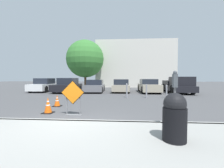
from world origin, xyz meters
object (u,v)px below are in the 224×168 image
parked_car_second (68,86)px  bollard_nearest (127,90)px  parked_car_fifth (149,86)px  road_closed_sign (73,96)px  parking_meter (175,89)px  trash_bin (175,117)px  parked_car_nearest (44,85)px  parked_car_third (95,86)px  pickup_truck (178,86)px  traffic_cone_second (57,101)px  bollard_second (146,91)px  bollard_third (167,91)px  parked_car_fourth (121,86)px  traffic_cone_nearest (48,105)px

parked_car_second → bollard_nearest: bearing=148.6°
parked_car_fifth → bollard_nearest: parked_car_fifth is taller
road_closed_sign → parking_meter: size_ratio=0.90×
parked_car_fifth → trash_bin: size_ratio=4.28×
road_closed_sign → parked_car_nearest: (-6.76, 10.25, -0.11)m
parked_car_fifth → bollard_nearest: bearing=60.9°
parked_car_second → parked_car_third: bearing=-168.2°
bollard_nearest → parking_meter: (1.13, -7.29, 0.63)m
parked_car_nearest → parked_car_fifth: size_ratio=0.91×
pickup_truck → traffic_cone_second: bearing=41.9°
bollard_second → bollard_third: 1.49m
trash_bin → bollard_third: trash_bin is taller
parked_car_nearest → parked_car_third: 5.74m
bollard_nearest → bollard_second: 1.49m
parked_car_fifth → pickup_truck: bearing=168.2°
bollard_nearest → pickup_truck: bearing=36.8°
parking_meter → parked_car_third: bearing=110.5°
traffic_cone_second → parked_car_fourth: (3.34, 8.58, 0.33)m
pickup_truck → parked_car_third: bearing=-3.1°
road_closed_sign → bollard_second: 6.80m
traffic_cone_nearest → parking_meter: size_ratio=0.44×
traffic_cone_nearest → parked_car_fifth: (5.93, 9.80, 0.32)m
traffic_cone_second → road_closed_sign: bearing=-50.9°
bollard_second → parked_car_third: bearing=136.3°
traffic_cone_nearest → parked_car_third: 9.94m
parking_meter → bollard_nearest: bearing=98.8°
bollard_third → parked_car_fourth: bearing=125.8°
traffic_cone_second → traffic_cone_nearest: bearing=-79.4°
parked_car_fourth → road_closed_sign: bearing=81.2°
road_closed_sign → traffic_cone_nearest: bearing=165.5°
parked_car_nearest → bollard_nearest: 10.19m
traffic_cone_nearest → pickup_truck: pickup_truck is taller
trash_bin → parked_car_nearest: bearing=127.7°
road_closed_sign → parked_car_third: road_closed_sign is taller
pickup_truck → parking_meter: size_ratio=3.26×
parked_car_third → traffic_cone_second: bearing=83.5°
bollard_nearest → parking_meter: 7.41m
parked_car_nearest → bollard_nearest: bearing=152.6°
traffic_cone_second → pickup_truck: pickup_truck is taller
parked_car_fifth → bollard_third: (0.59, -4.49, -0.14)m
parked_car_fifth → trash_bin: (-1.57, -12.67, 0.01)m
parked_car_third → bollard_third: (6.33, -4.62, -0.09)m
parked_car_fifth → traffic_cone_second: bearing=52.2°
bollard_third → parking_meter: parking_meter is taller
pickup_truck → bollard_third: pickup_truck is taller
parked_car_nearest → trash_bin: size_ratio=3.91×
parked_car_third → bollard_third: bearing=140.6°
bollard_nearest → bollard_second: (1.49, 0.00, -0.03)m
parked_car_nearest → pickup_truck: size_ratio=0.80×
traffic_cone_nearest → bollard_third: bearing=39.2°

